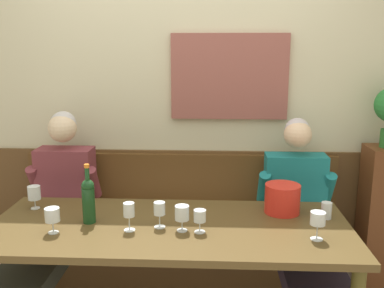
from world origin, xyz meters
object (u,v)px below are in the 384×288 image
(wine_glass_by_bottle, at_px, (182,213))
(wine_bottle_clear_water, at_px, (88,199))
(dining_table, at_px, (169,238))
(ice_bucket, at_px, (282,199))
(wine_glass_right_end, at_px, (159,209))
(wine_glass_center_front, at_px, (34,193))
(person_left_seat, at_px, (304,232))
(person_center_right_seat, at_px, (50,220))
(wine_glass_left_end, at_px, (52,216))
(wine_glass_mid_right, at_px, (200,217))
(wine_glass_center_rear, at_px, (318,220))
(wall_bench, at_px, (180,245))
(water_tumbler_right, at_px, (326,210))
(wine_glass_mid_left, at_px, (129,211))

(wine_glass_by_bottle, bearing_deg, wine_bottle_clear_water, 170.39)
(dining_table, height_order, ice_bucket, ice_bucket)
(wine_bottle_clear_water, relative_size, wine_glass_right_end, 2.35)
(wine_glass_center_front, bearing_deg, person_left_seat, 3.13)
(person_center_right_seat, distance_m, ice_bucket, 1.51)
(dining_table, height_order, wine_glass_left_end, wine_glass_left_end)
(wine_glass_right_end, distance_m, wine_glass_mid_right, 0.23)
(wine_glass_mid_right, bearing_deg, wine_glass_center_rear, -5.62)
(person_left_seat, relative_size, wine_glass_by_bottle, 8.89)
(wine_bottle_clear_water, bearing_deg, wall_bench, 56.59)
(wine_glass_by_bottle, distance_m, water_tumbler_right, 0.86)
(wine_bottle_clear_water, relative_size, wine_glass_left_end, 2.45)
(wine_glass_center_front, relative_size, wine_glass_center_rear, 0.96)
(wine_glass_center_rear, xyz_separation_m, water_tumbler_right, (0.12, 0.30, -0.06))
(wine_glass_center_front, height_order, water_tumbler_right, wine_glass_center_front)
(dining_table, relative_size, wine_glass_by_bottle, 14.19)
(wine_glass_right_end, height_order, wine_glass_mid_right, wine_glass_right_end)
(wine_glass_left_end, relative_size, wine_glass_by_bottle, 0.98)
(wine_glass_right_end, relative_size, wine_glass_by_bottle, 1.02)
(wine_glass_left_end, relative_size, water_tumbler_right, 1.45)
(wine_bottle_clear_water, relative_size, wine_glass_mid_left, 2.17)
(person_left_seat, xyz_separation_m, wine_glass_center_rear, (-0.04, -0.46, 0.27))
(wine_glass_left_end, relative_size, wine_glass_center_rear, 0.93)
(wine_bottle_clear_water, bearing_deg, wine_glass_right_end, -6.74)
(person_center_right_seat, distance_m, person_left_seat, 1.65)
(person_center_right_seat, height_order, person_left_seat, person_center_right_seat)
(dining_table, distance_m, wine_glass_by_bottle, 0.22)
(ice_bucket, height_order, water_tumbler_right, ice_bucket)
(wine_glass_center_front, xyz_separation_m, wine_glass_mid_left, (0.65, -0.30, 0.01))
(person_center_right_seat, bearing_deg, wine_glass_mid_right, -23.04)
(wine_glass_mid_left, bearing_deg, wine_glass_mid_right, -0.64)
(ice_bucket, height_order, wine_glass_left_end, ice_bucket)
(ice_bucket, relative_size, wine_glass_left_end, 1.51)
(ice_bucket, height_order, wine_glass_mid_left, ice_bucket)
(wine_glass_mid_right, bearing_deg, wine_bottle_clear_water, 170.62)
(wall_bench, distance_m, wine_glass_mid_left, 1.01)
(wine_glass_center_rear, bearing_deg, wine_glass_right_end, 172.07)
(wine_bottle_clear_water, relative_size, water_tumbler_right, 3.55)
(wine_bottle_clear_water, height_order, wine_glass_right_end, wine_bottle_clear_water)
(wall_bench, xyz_separation_m, wine_glass_left_end, (-0.62, -0.85, 0.56))
(dining_table, bearing_deg, wine_glass_mid_right, -27.73)
(wall_bench, height_order, wine_glass_center_front, wall_bench)
(person_center_right_seat, xyz_separation_m, wine_glass_center_front, (-0.03, -0.12, 0.23))
(wine_glass_by_bottle, bearing_deg, water_tumbler_right, 14.89)
(water_tumbler_right, bearing_deg, wine_glass_mid_left, -168.36)
(wine_glass_center_rear, distance_m, wine_glass_by_bottle, 0.71)
(wine_glass_right_end, bearing_deg, person_center_right_seat, 154.55)
(wall_bench, distance_m, wine_glass_center_rear, 1.30)
(wine_glass_by_bottle, xyz_separation_m, wine_glass_mid_right, (0.10, -0.01, -0.01))
(person_center_right_seat, distance_m, wine_glass_mid_left, 0.78)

